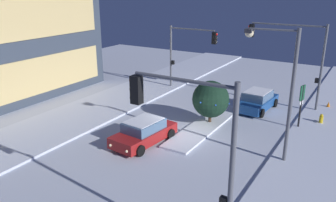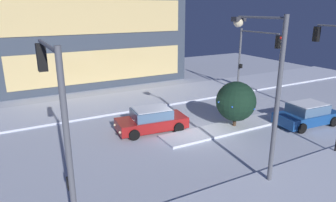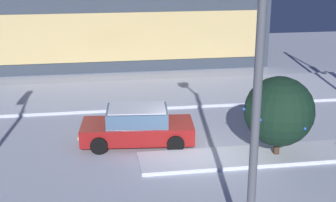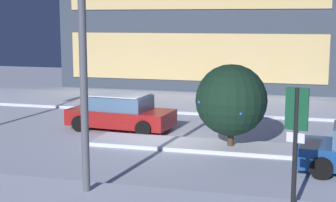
{
  "view_description": "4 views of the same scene",
  "coord_description": "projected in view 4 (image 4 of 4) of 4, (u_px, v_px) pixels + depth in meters",
  "views": [
    {
      "loc": [
        -17.79,
        -9.68,
        9.19
      ],
      "look_at": [
        1.04,
        1.76,
        1.78
      ],
      "focal_mm": 37.21,
      "sensor_mm": 36.0,
      "label": 1
    },
    {
      "loc": [
        -9.82,
        -14.64,
        7.44
      ],
      "look_at": [
        -1.68,
        0.12,
        2.3
      ],
      "focal_mm": 32.78,
      "sensor_mm": 36.0,
      "label": 2
    },
    {
      "loc": [
        -3.64,
        -16.02,
        7.29
      ],
      "look_at": [
        -0.93,
        1.01,
        1.88
      ],
      "focal_mm": 51.53,
      "sensor_mm": 36.0,
      "label": 3
    },
    {
      "loc": [
        5.29,
        -18.14,
        4.6
      ],
      "look_at": [
        0.44,
        -0.05,
        1.57
      ],
      "focal_mm": 54.57,
      "sensor_mm": 36.0,
      "label": 4
    }
  ],
  "objects": [
    {
      "name": "curb_strip_far",
      "position": [
        200.0,
        105.0,
        27.17
      ],
      "size": [
        52.0,
        5.2,
        0.14
      ],
      "primitive_type": "cube",
      "color": "silver",
      "rests_on": "ground"
    },
    {
      "name": "decorated_tree_median",
      "position": [
        231.0,
        100.0,
        17.87
      ],
      "size": [
        2.57,
        2.52,
        3.04
      ],
      "color": "#473323",
      "rests_on": "ground"
    },
    {
      "name": "parking_info_sign",
      "position": [
        296.0,
        133.0,
        12.08
      ],
      "size": [
        0.54,
        0.22,
        3.01
      ],
      "rotation": [
        0.0,
        0.0,
        1.28
      ],
      "color": "black",
      "rests_on": "ground"
    },
    {
      "name": "median_strip",
      "position": [
        215.0,
        146.0,
        18.32
      ],
      "size": [
        9.0,
        1.8,
        0.14
      ],
      "primitive_type": "cube",
      "color": "silver",
      "rests_on": "ground"
    },
    {
      "name": "street_lamp_arched",
      "position": [
        91.0,
        14.0,
        13.38
      ],
      "size": [
        0.65,
        2.68,
        7.21
      ],
      "rotation": [
        0.0,
        0.0,
        1.68
      ],
      "color": "#565960",
      "rests_on": "ground"
    },
    {
      "name": "ground",
      "position": [
        157.0,
        141.0,
        19.38
      ],
      "size": [
        52.0,
        52.0,
        0.0
      ],
      "primitive_type": "plane",
      "color": "silver"
    },
    {
      "name": "car_far",
      "position": [
        121.0,
        113.0,
        21.31
      ],
      "size": [
        4.58,
        2.44,
        1.49
      ],
      "rotation": [
        0.0,
        0.0,
        3.04
      ],
      "color": "maroon",
      "rests_on": "ground"
    }
  ]
}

